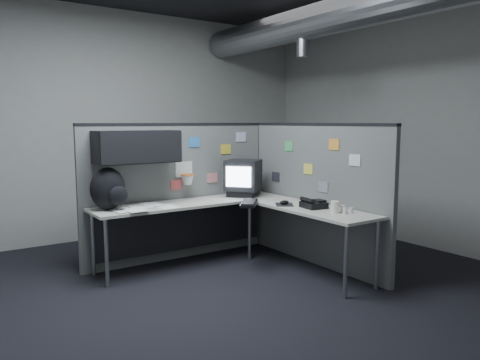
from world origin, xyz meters
TOP-DOWN VIEW (x-y plane):
  - room at (0.56, 0.00)m, footprint 5.62×5.62m
  - partition_back at (-0.25, 1.23)m, footprint 2.44×0.42m
  - partition_right at (1.10, 0.22)m, footprint 0.07×2.23m
  - desk at (0.15, 0.70)m, footprint 2.31×2.11m
  - monitor at (0.64, 1.01)m, footprint 0.55×0.55m
  - keyboard at (0.34, 0.46)m, footprint 0.42×0.46m
  - mouse at (0.66, 0.23)m, footprint 0.29×0.30m
  - phone at (0.79, -0.09)m, footprint 0.25×0.27m
  - bottles at (0.84, -0.46)m, footprint 0.15×0.17m
  - cup at (0.78, -0.42)m, footprint 0.11×0.11m
  - papers at (-0.71, 0.92)m, footprint 0.68×0.51m
  - backpack at (-1.05, 1.02)m, footprint 0.39×0.35m

SIDE VIEW (x-z plane):
  - desk at x=0.15m, z-range 0.25..0.98m
  - papers at x=-0.71m, z-range 0.73..0.74m
  - mouse at x=0.66m, z-range 0.72..0.77m
  - keyboard at x=0.34m, z-range 0.73..0.77m
  - bottles at x=0.84m, z-range 0.72..0.81m
  - phone at x=0.79m, z-range 0.72..0.83m
  - cup at x=0.78m, z-range 0.73..0.85m
  - partition_right at x=1.10m, z-range 0.00..1.63m
  - backpack at x=-1.05m, z-range 0.72..1.17m
  - monitor at x=0.64m, z-range 0.74..1.18m
  - partition_back at x=-0.25m, z-range 0.18..1.81m
  - room at x=0.56m, z-range 0.49..3.71m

